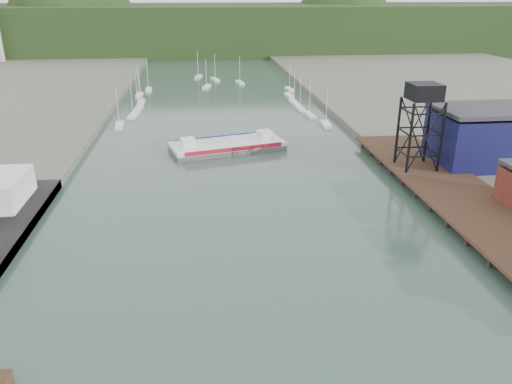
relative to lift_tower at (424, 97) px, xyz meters
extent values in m
cube|color=black|center=(2.00, -13.00, -13.75)|extent=(14.00, 70.00, 0.50)
cylinder|color=black|center=(-4.00, -13.00, -14.85)|extent=(0.60, 0.60, 2.20)
cylinder|color=black|center=(8.00, -13.00, -14.85)|extent=(0.60, 0.60, 2.20)
cylinder|color=black|center=(-3.00, -3.00, -7.00)|extent=(0.50, 0.50, 13.00)
cylinder|color=black|center=(3.00, -3.00, -7.00)|extent=(0.50, 0.50, 13.00)
cylinder|color=black|center=(-3.00, 3.00, -7.00)|extent=(0.50, 0.50, 13.00)
cylinder|color=black|center=(3.00, 3.00, -7.00)|extent=(0.50, 0.50, 13.00)
cube|color=black|center=(0.00, 0.00, 1.00)|extent=(5.50, 5.50, 3.00)
cube|color=#0B0C33|center=(15.00, 2.00, -9.05)|extent=(20.00, 14.00, 10.00)
cube|color=#2D2D33|center=(15.00, 2.00, -3.15)|extent=(20.50, 14.50, 0.80)
cube|color=silver|center=(-62.54, 45.89, -15.30)|extent=(2.67, 7.65, 0.90)
cube|color=silver|center=(-60.28, 57.30, -15.30)|extent=(2.81, 7.67, 0.90)
cube|color=silver|center=(-59.71, 66.17, -15.30)|extent=(2.35, 7.59, 0.90)
cube|color=silver|center=(-59.81, 76.09, -15.30)|extent=(2.01, 7.50, 0.90)
cube|color=silver|center=(-61.64, 88.33, -15.30)|extent=(2.00, 7.50, 0.90)
cube|color=silver|center=(-59.32, 98.17, -15.30)|extent=(2.16, 7.54, 0.90)
cube|color=silver|center=(-7.44, 41.03, -15.30)|extent=(2.53, 7.62, 0.90)
cube|color=silver|center=(-9.54, 52.51, -15.30)|extent=(2.76, 7.67, 0.90)
cube|color=silver|center=(-10.54, 61.29, -15.30)|extent=(2.22, 7.56, 0.90)
cube|color=silver|center=(-10.73, 70.28, -15.30)|extent=(2.18, 7.54, 0.90)
cube|color=silver|center=(-10.33, 81.38, -15.30)|extent=(2.46, 7.61, 0.90)
cube|color=silver|center=(-8.22, 92.99, -15.30)|extent=(2.48, 7.61, 0.90)
cube|color=silver|center=(-38.16, 102.00, -15.30)|extent=(3.78, 7.76, 0.90)
cube|color=silver|center=(-24.96, 110.00, -15.30)|extent=(3.31, 7.74, 0.90)
cube|color=silver|center=(-34.34, 118.00, -15.30)|extent=(3.76, 7.76, 0.90)
cube|color=silver|center=(-41.11, 126.00, -15.30)|extent=(3.40, 7.74, 0.90)
cube|color=black|center=(-35.00, 242.00, -3.65)|extent=(500.00, 120.00, 28.00)
sphere|color=black|center=(-115.00, 242.00, -7.65)|extent=(80.00, 80.00, 80.00)
sphere|color=black|center=(55.00, 252.00, -9.65)|extent=(70.00, 70.00, 70.00)
cube|color=#4E4E50|center=(-35.12, 21.98, -15.14)|extent=(27.05, 16.24, 1.01)
cube|color=silver|center=(-35.12, 21.98, -14.23)|extent=(27.05, 16.24, 0.81)
cube|color=#A51227|center=(-33.81, 17.04, -14.03)|extent=(21.57, 5.83, 0.91)
cube|color=navy|center=(-36.42, 26.92, -14.03)|extent=(21.57, 5.83, 0.91)
cube|color=silver|center=(-43.92, 19.66, -13.02)|extent=(3.71, 3.71, 2.02)
cube|color=silver|center=(-26.31, 24.30, -13.02)|extent=(3.71, 3.71, 2.02)
camera|label=1|loc=(-40.96, -87.37, 18.08)|focal=35.00mm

